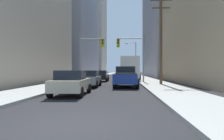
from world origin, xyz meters
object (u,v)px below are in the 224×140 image
sedan_grey (89,79)px  traffic_signal_near_left (90,50)px  pickup_truck_blue (126,77)px  sedan_black (101,76)px  traffic_signal_near_right (132,50)px  sedan_beige (71,83)px  city_bus (130,68)px

sedan_grey → traffic_signal_near_left: (-0.91, 6.26, 3.24)m
pickup_truck_blue → sedan_grey: size_ratio=1.30×
pickup_truck_blue → sedan_black: (-3.32, 9.07, -0.16)m
traffic_signal_near_left → traffic_signal_near_right: bearing=0.0°
sedan_beige → sedan_black: same height
sedan_grey → city_bus: bearing=72.7°
sedan_black → city_bus: bearing=44.6°
sedan_black → traffic_signal_near_left: size_ratio=0.71×
pickup_truck_blue → sedan_grey: (-3.38, -0.33, -0.16)m
sedan_beige → traffic_signal_near_left: traffic_signal_near_left is taller
sedan_grey → sedan_black: size_ratio=0.99×
traffic_signal_near_left → sedan_grey: bearing=-81.7°
city_bus → sedan_grey: 14.18m
sedan_beige → traffic_signal_near_right: 13.60m
sedan_grey → traffic_signal_near_right: bearing=56.4°
sedan_black → pickup_truck_blue: bearing=-69.9°
traffic_signal_near_left → traffic_signal_near_right: size_ratio=1.00×
sedan_beige → sedan_black: 15.66m
pickup_truck_blue → sedan_grey: bearing=-174.5°
pickup_truck_blue → sedan_black: bearing=110.1°
city_bus → sedan_grey: bearing=-107.3°
pickup_truck_blue → traffic_signal_near_right: 6.73m
city_bus → sedan_beige: 20.24m
sedan_grey → traffic_signal_near_left: size_ratio=0.70×
sedan_black → traffic_signal_near_left: traffic_signal_near_left is taller
pickup_truck_blue → sedan_beige: pickup_truck_blue is taller
pickup_truck_blue → city_bus: bearing=86.4°
pickup_truck_blue → sedan_black: size_ratio=1.28×
sedan_beige → city_bus: bearing=77.9°
sedan_beige → traffic_signal_near_left: 12.97m
pickup_truck_blue → sedan_grey: 3.40m
city_bus → pickup_truck_blue: 13.23m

